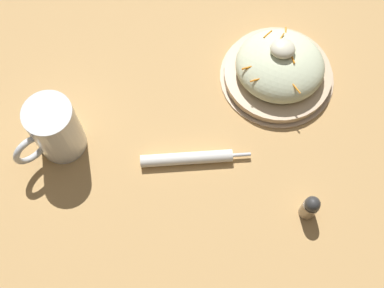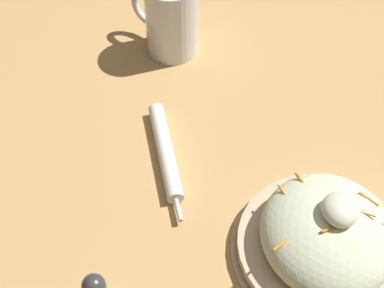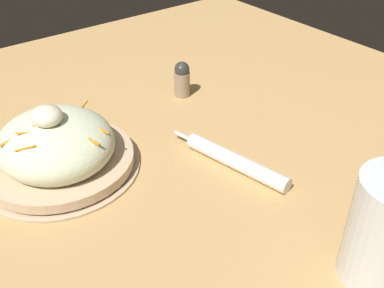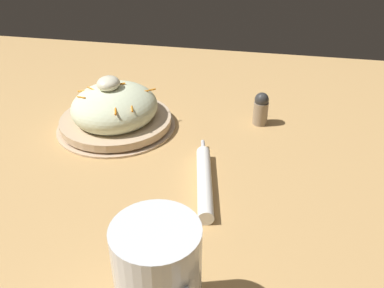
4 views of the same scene
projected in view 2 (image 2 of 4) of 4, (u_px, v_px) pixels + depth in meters
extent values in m
plane|color=tan|center=(261.00, 141.00, 0.85)|extent=(1.43, 1.43, 0.00)
cylinder|color=#D1B28E|center=(321.00, 250.00, 0.72)|extent=(0.24, 0.24, 0.01)
cylinder|color=#D1B28E|center=(323.00, 246.00, 0.72)|extent=(0.22, 0.22, 0.02)
ellipsoid|color=beige|center=(327.00, 234.00, 0.69)|extent=(0.18, 0.17, 0.08)
cylinder|color=orange|center=(286.00, 243.00, 0.65)|extent=(0.02, 0.02, 0.00)
cylinder|color=orange|center=(329.00, 229.00, 0.65)|extent=(0.01, 0.02, 0.00)
cylinder|color=orange|center=(369.00, 199.00, 0.69)|extent=(0.02, 0.03, 0.01)
cylinder|color=orange|center=(283.00, 192.00, 0.70)|extent=(0.03, 0.01, 0.01)
cylinder|color=orange|center=(345.00, 214.00, 0.66)|extent=(0.01, 0.03, 0.01)
cylinder|color=orange|center=(366.00, 213.00, 0.67)|extent=(0.01, 0.02, 0.00)
cylinder|color=orange|center=(301.00, 180.00, 0.71)|extent=(0.03, 0.01, 0.01)
ellipsoid|color=#EFEACC|center=(340.00, 210.00, 0.65)|extent=(0.05, 0.04, 0.03)
cylinder|color=white|center=(172.00, 19.00, 0.94)|extent=(0.09, 0.09, 0.14)
cylinder|color=gold|center=(172.00, 33.00, 0.96)|extent=(0.08, 0.08, 0.07)
cylinder|color=white|center=(172.00, 14.00, 0.93)|extent=(0.08, 0.08, 0.01)
torus|color=white|center=(147.00, 7.00, 0.97)|extent=(0.06, 0.06, 0.07)
cylinder|color=white|center=(165.00, 151.00, 0.82)|extent=(0.18, 0.06, 0.02)
cylinder|color=silver|center=(178.00, 210.00, 0.76)|extent=(0.04, 0.01, 0.01)
sphere|color=#333333|center=(94.00, 286.00, 0.64)|extent=(0.03, 0.03, 0.03)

